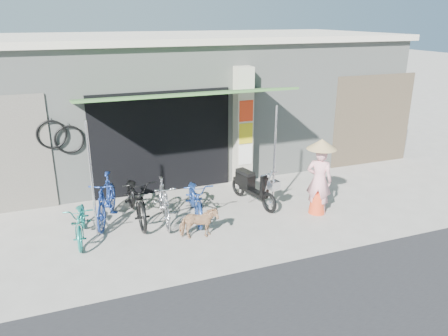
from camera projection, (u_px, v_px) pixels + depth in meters
name	position (u px, v px, depth m)	size (l,w,h in m)	color
ground	(250.00, 227.00, 9.07)	(80.00, 80.00, 0.00)	#A39C93
bicycle_shop	(181.00, 98.00, 12.96)	(12.30, 5.30, 3.66)	gray
shop_pillar	(243.00, 127.00, 11.02)	(0.42, 0.44, 3.00)	beige
awning	(183.00, 96.00, 9.38)	(4.60, 1.88, 2.72)	#35612B
neighbour_right	(373.00, 120.00, 12.60)	(2.60, 0.06, 2.60)	brown
bike_teal	(81.00, 220.00, 8.46)	(0.53, 1.52, 0.80)	#1A786D
bike_blue	(106.00, 199.00, 9.16)	(0.48, 1.69, 1.02)	navy
bike_black	(136.00, 197.00, 9.26)	(0.68, 1.95, 1.03)	black
bike_silver	(164.00, 202.00, 9.16)	(0.44, 1.55, 0.93)	#A09FA4
bike_navy	(196.00, 198.00, 9.39)	(0.60, 1.71, 0.90)	navy
street_dog	(199.00, 223.00, 8.53)	(0.34, 0.75, 0.63)	#95744E
moped	(252.00, 186.00, 10.09)	(0.60, 1.61, 0.93)	black
nun	(319.00, 177.00, 9.46)	(0.66, 0.64, 1.70)	pink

